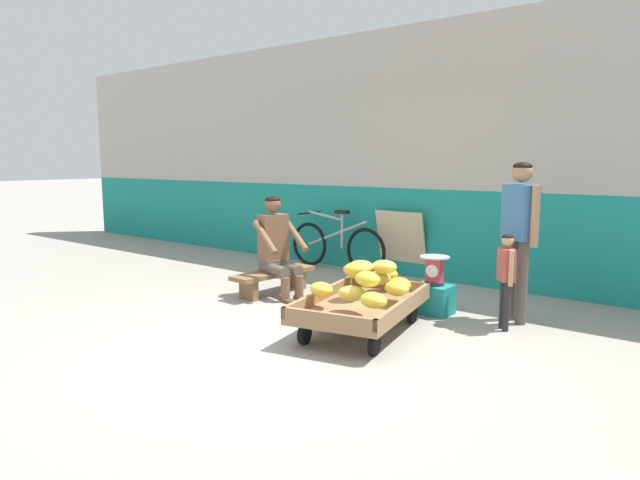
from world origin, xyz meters
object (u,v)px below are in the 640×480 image
sign_board (401,244)px  customer_adult (520,224)px  low_bench (274,277)px  plastic_crate (434,299)px  weighing_scale (434,270)px  vendor_seated (277,247)px  customer_child (506,271)px  banana_cart (362,307)px  bicycle_near_left (336,245)px

sign_board → customer_adult: customer_adult is taller
customer_adult → low_bench: bearing=-166.8°
low_bench → plastic_crate: 1.90m
low_bench → customer_adult: customer_adult is taller
plastic_crate → weighing_scale: weighing_scale is taller
vendor_seated → customer_child: size_ratio=1.29×
sign_board → weighing_scale: bearing=-49.6°
weighing_scale → sign_board: size_ratio=0.34×
plastic_crate → sign_board: (-1.21, 1.41, 0.29)m
sign_board → customer_adult: size_ratio=0.58×
plastic_crate → sign_board: 1.88m
banana_cart → low_bench: bearing=159.9°
vendor_seated → plastic_crate: vendor_seated is taller
banana_cart → vendor_seated: vendor_seated is taller
weighing_scale → customer_adult: (0.75, 0.24, 0.50)m
vendor_seated → banana_cart: bearing=-20.3°
sign_board → customer_child: bearing=-37.4°
vendor_seated → customer_child: vendor_seated is taller
banana_cart → low_bench: size_ratio=1.42×
banana_cart → plastic_crate: size_ratio=4.40×
banana_cart → customer_adult: bearing=51.7°
banana_cart → sign_board: sign_board is taller
banana_cart → plastic_crate: bearing=77.7°
plastic_crate → weighing_scale: (0.00, -0.00, 0.30)m
vendor_seated → weighing_scale: 1.83m
weighing_scale → bicycle_near_left: bearing=150.4°
plastic_crate → weighing_scale: 0.30m
vendor_seated → customer_adult: (2.53, 0.64, 0.38)m
plastic_crate → sign_board: bearing=130.4°
plastic_crate → weighing_scale: bearing=-90.0°
low_bench → customer_child: 2.66m
banana_cart → customer_child: 1.35m
banana_cart → customer_adult: customer_adult is taller
low_bench → customer_child: (2.62, 0.29, 0.35)m
low_bench → bicycle_near_left: 1.63m
banana_cart → customer_child: customer_child is taller
banana_cart → weighing_scale: 1.02m
weighing_scale → bicycle_near_left: size_ratio=0.18×
vendor_seated → sign_board: bearing=72.5°
bicycle_near_left → customer_child: bearing=-24.2°
low_bench → customer_child: customer_child is taller
low_bench → bicycle_near_left: (-0.29, 1.60, 0.15)m
weighing_scale → bicycle_near_left: (-2.15, 1.22, -0.10)m
low_bench → customer_child: bearing=6.3°
low_bench → vendor_seated: size_ratio=0.98×
weighing_scale → bicycle_near_left: bicycle_near_left is taller
banana_cart → bicycle_near_left: bicycle_near_left is taller
customer_adult → weighing_scale: bearing=-162.4°
weighing_scale → customer_child: (0.76, -0.08, 0.09)m
vendor_seated → customer_adult: customer_adult is taller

